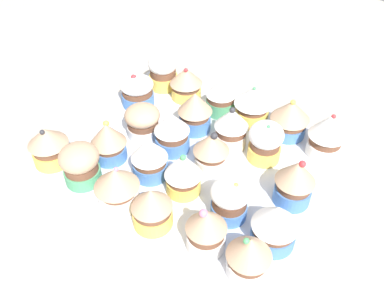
# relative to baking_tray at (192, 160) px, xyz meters

# --- Properties ---
(ground_plane) EXTENTS (1.80, 1.80, 0.03)m
(ground_plane) POSITION_rel_baking_tray_xyz_m (0.00, 0.00, -0.02)
(ground_plane) COLOR #B2A899
(baking_tray) EXTENTS (0.47, 0.40, 0.01)m
(baking_tray) POSITION_rel_baking_tray_xyz_m (0.00, 0.00, 0.00)
(baking_tray) COLOR silver
(baking_tray) RESTS_ON ground_plane
(cupcake_0) EXTENTS (0.06, 0.06, 0.07)m
(cupcake_0) POSITION_rel_baking_tray_xyz_m (-0.18, -0.14, 0.04)
(cupcake_0) COLOR #EFC651
(cupcake_0) RESTS_ON baking_tray
(cupcake_1) EXTENTS (0.06, 0.06, 0.07)m
(cupcake_1) POSITION_rel_baking_tray_xyz_m (-0.11, -0.14, 0.04)
(cupcake_1) COLOR #4C9E6B
(cupcake_1) RESTS_ON baking_tray
(cupcake_2) EXTENTS (0.07, 0.07, 0.07)m
(cupcake_2) POSITION_rel_baking_tray_xyz_m (-0.03, -0.14, 0.04)
(cupcake_2) COLOR white
(cupcake_2) RESTS_ON baking_tray
(cupcake_3) EXTENTS (0.06, 0.06, 0.07)m
(cupcake_3) POSITION_rel_baking_tray_xyz_m (0.03, -0.14, 0.04)
(cupcake_3) COLOR #EFC651
(cupcake_3) RESTS_ON baking_tray
(cupcake_4) EXTENTS (0.05, 0.05, 0.07)m
(cupcake_4) POSITION_rel_baking_tray_xyz_m (0.11, -0.13, 0.04)
(cupcake_4) COLOR white
(cupcake_4) RESTS_ON baking_tray
(cupcake_5) EXTENTS (0.06, 0.06, 0.07)m
(cupcake_5) POSITION_rel_baking_tray_xyz_m (0.18, -0.14, 0.04)
(cupcake_5) COLOR white
(cupcake_5) RESTS_ON baking_tray
(cupcake_6) EXTENTS (0.06, 0.06, 0.07)m
(cupcake_6) POSITION_rel_baking_tray_xyz_m (-0.11, -0.08, 0.04)
(cupcake_6) COLOR #477AC6
(cupcake_6) RESTS_ON baking_tray
(cupcake_7) EXTENTS (0.06, 0.06, 0.07)m
(cupcake_7) POSITION_rel_baking_tray_xyz_m (-0.03, -0.07, 0.04)
(cupcake_7) COLOR #477AC6
(cupcake_7) RESTS_ON baking_tray
(cupcake_8) EXTENTS (0.06, 0.06, 0.08)m
(cupcake_8) POSITION_rel_baking_tray_xyz_m (0.03, -0.07, 0.04)
(cupcake_8) COLOR #EFC651
(cupcake_8) RESTS_ON baking_tray
(cupcake_9) EXTENTS (0.06, 0.06, 0.07)m
(cupcake_9) POSITION_rel_baking_tray_xyz_m (0.11, -0.07, 0.04)
(cupcake_9) COLOR #477AC6
(cupcake_9) RESTS_ON baking_tray
(cupcake_10) EXTENTS (0.06, 0.06, 0.07)m
(cupcake_10) POSITION_rel_baking_tray_xyz_m (0.18, -0.08, 0.04)
(cupcake_10) COLOR #477AC6
(cupcake_10) RESTS_ON baking_tray
(cupcake_11) EXTENTS (0.06, 0.06, 0.06)m
(cupcake_11) POSITION_rel_baking_tray_xyz_m (-0.10, 0.00, 0.04)
(cupcake_11) COLOR white
(cupcake_11) RESTS_ON baking_tray
(cupcake_12) EXTENTS (0.06, 0.06, 0.07)m
(cupcake_12) POSITION_rel_baking_tray_xyz_m (-0.04, -0.00, 0.04)
(cupcake_12) COLOR #477AC6
(cupcake_12) RESTS_ON baking_tray
(cupcake_13) EXTENTS (0.06, 0.06, 0.07)m
(cupcake_13) POSITION_rel_baking_tray_xyz_m (0.04, 0.00, 0.04)
(cupcake_13) COLOR white
(cupcake_13) RESTS_ON baking_tray
(cupcake_14) EXTENTS (0.06, 0.06, 0.08)m
(cupcake_14) POSITION_rel_baking_tray_xyz_m (0.17, 0.01, 0.05)
(cupcake_14) COLOR #477AC6
(cupcake_14) RESTS_ON baking_tray
(cupcake_15) EXTENTS (0.06, 0.06, 0.06)m
(cupcake_15) POSITION_rel_baking_tray_xyz_m (-0.17, 0.07, 0.04)
(cupcake_15) COLOR #477AC6
(cupcake_15) RESTS_ON baking_tray
(cupcake_16) EXTENTS (0.06, 0.06, 0.08)m
(cupcake_16) POSITION_rel_baking_tray_xyz_m (-0.04, 0.07, 0.05)
(cupcake_16) COLOR #477AC6
(cupcake_16) RESTS_ON baking_tray
(cupcake_17) EXTENTS (0.06, 0.06, 0.08)m
(cupcake_17) POSITION_rel_baking_tray_xyz_m (0.04, 0.06, 0.05)
(cupcake_17) COLOR white
(cupcake_17) RESTS_ON baking_tray
(cupcake_18) EXTENTS (0.06, 0.06, 0.07)m
(cupcake_18) POSITION_rel_baking_tray_xyz_m (0.10, 0.07, 0.04)
(cupcake_18) COLOR #EFC651
(cupcake_18) RESTS_ON baking_tray
(cupcake_19) EXTENTS (0.06, 0.06, 0.07)m
(cupcake_19) POSITION_rel_baking_tray_xyz_m (-0.17, 0.15, 0.04)
(cupcake_19) COLOR #EFC651
(cupcake_19) RESTS_ON baking_tray
(cupcake_20) EXTENTS (0.06, 0.06, 0.07)m
(cupcake_20) POSITION_rel_baking_tray_xyz_m (-0.11, 0.14, 0.04)
(cupcake_20) COLOR #EFC651
(cupcake_20) RESTS_ON baking_tray
(cupcake_21) EXTENTS (0.06, 0.06, 0.07)m
(cupcake_21) POSITION_rel_baking_tray_xyz_m (-0.03, 0.14, 0.04)
(cupcake_21) COLOR #4C9E6B
(cupcake_21) RESTS_ON baking_tray
(cupcake_22) EXTENTS (0.07, 0.07, 0.08)m
(cupcake_22) POSITION_rel_baking_tray_xyz_m (0.03, 0.14, 0.04)
(cupcake_22) COLOR #EFC651
(cupcake_22) RESTS_ON baking_tray
(cupcake_23) EXTENTS (0.07, 0.07, 0.07)m
(cupcake_23) POSITION_rel_baking_tray_xyz_m (0.10, 0.15, 0.04)
(cupcake_23) COLOR #477AC6
(cupcake_23) RESTS_ON baking_tray
(cupcake_24) EXTENTS (0.06, 0.06, 0.08)m
(cupcake_24) POSITION_rel_baking_tray_xyz_m (0.17, 0.13, 0.05)
(cupcake_24) COLOR white
(cupcake_24) RESTS_ON baking_tray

